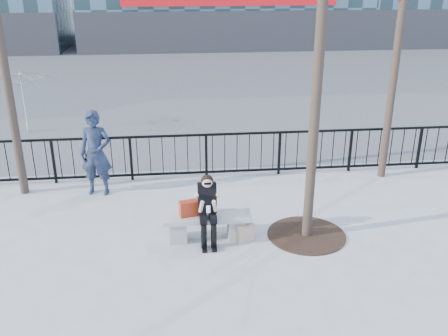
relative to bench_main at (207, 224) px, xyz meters
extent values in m
plane|color=gray|center=(0.00, 0.00, -0.30)|extent=(120.00, 120.00, 0.00)
cube|color=#474747|center=(0.00, 15.00, -0.30)|extent=(60.00, 23.00, 0.01)
cube|color=black|center=(0.00, 3.00, 0.78)|extent=(14.00, 0.05, 0.05)
cube|color=black|center=(0.00, 3.00, -0.18)|extent=(14.00, 0.05, 0.05)
cube|color=#2D2D30|center=(3.00, 21.96, 0.90)|extent=(18.00, 0.08, 2.40)
cylinder|color=black|center=(1.90, -0.10, 3.45)|extent=(0.18, 0.18, 7.50)
cylinder|color=black|center=(-4.00, 2.50, 2.95)|extent=(0.18, 0.18, 6.50)
cylinder|color=black|center=(4.50, 2.60, 3.20)|extent=(0.18, 0.18, 7.00)
cylinder|color=black|center=(1.90, -0.10, -0.29)|extent=(1.50, 1.50, 0.02)
cube|color=gray|center=(-0.55, 0.00, -0.10)|extent=(0.32, 0.38, 0.40)
cube|color=gray|center=(0.55, 0.00, -0.10)|extent=(0.32, 0.38, 0.40)
cube|color=gray|center=(0.00, 0.00, 0.14)|extent=(1.65, 0.46, 0.09)
cube|color=#992A12|center=(-0.34, 0.02, 0.34)|extent=(0.38, 0.24, 0.29)
cube|color=beige|center=(0.71, -0.19, -0.13)|extent=(0.38, 0.27, 0.34)
imported|color=black|center=(-2.29, 2.30, 0.66)|extent=(0.76, 0.56, 1.93)
imported|color=yellow|center=(-5.10, 7.10, 0.67)|extent=(2.74, 2.76, 1.93)
camera|label=1|loc=(-0.56, -8.29, 4.49)|focal=40.00mm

